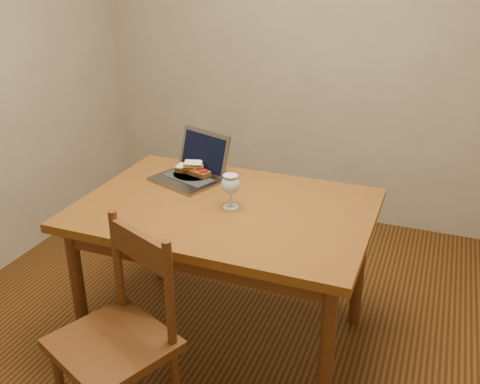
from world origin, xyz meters
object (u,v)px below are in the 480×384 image
(plate, at_px, (193,175))
(chair, at_px, (117,330))
(table, at_px, (225,222))
(laptop, at_px, (194,167))
(milk_glass, at_px, (231,191))

(plate, bearing_deg, chair, -83.24)
(table, distance_m, laptop, 0.39)
(table, relative_size, milk_glass, 8.22)
(laptop, bearing_deg, milk_glass, -19.68)
(table, xyz_separation_m, chair, (-0.18, -0.65, -0.18))
(plate, xyz_separation_m, laptop, (0.01, -0.02, 0.05))
(table, height_order, laptop, laptop)
(table, height_order, chair, chair)
(plate, relative_size, laptop, 0.53)
(milk_glass, height_order, laptop, laptop)
(chair, relative_size, plate, 2.56)
(table, xyz_separation_m, plate, (-0.28, 0.26, 0.09))
(chair, bearing_deg, table, 98.11)
(chair, height_order, plate, chair)
(plate, relative_size, milk_glass, 1.32)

